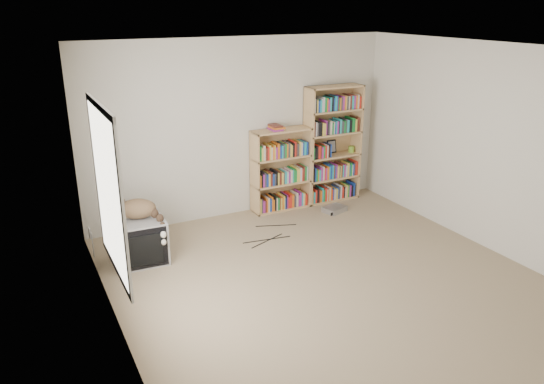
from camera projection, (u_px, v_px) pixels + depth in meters
name	position (u px, v px, depth m)	size (l,w,h in m)	color
floor	(336.00, 287.00, 5.76)	(4.50, 5.00, 0.01)	#9A8868
wall_back	(241.00, 128.00, 7.44)	(4.50, 0.02, 2.50)	silver
wall_left	(114.00, 216.00, 4.38)	(0.02, 5.00, 2.50)	silver
wall_right	(499.00, 151.00, 6.30)	(0.02, 5.00, 2.50)	silver
ceiling	(347.00, 50.00, 4.92)	(4.50, 5.00, 0.02)	white
window	(108.00, 192.00, 4.50)	(0.02, 1.22, 1.52)	white
crt_tv	(139.00, 240.00, 6.27)	(0.64, 0.59, 0.53)	#949496
cat	(141.00, 212.00, 6.17)	(0.59, 0.61, 0.52)	#3D2819
bookcase_tall	(332.00, 147.00, 8.07)	(0.88, 0.30, 1.77)	tan
bookcase_short	(280.00, 173.00, 7.80)	(0.88, 0.30, 1.21)	tan
book_stack	(276.00, 127.00, 7.52)	(0.18, 0.23, 0.08)	red
green_mug	(351.00, 149.00, 8.23)	(0.09, 0.09, 0.10)	#75AA30
framed_print	(331.00, 146.00, 8.17)	(0.15, 0.01, 0.21)	black
dvd_player	(335.00, 209.00, 7.83)	(0.33, 0.23, 0.08)	#A2A2A7
wall_outlet	(90.00, 233.00, 6.33)	(0.01, 0.08, 0.13)	silver
floor_cables	(257.00, 236.00, 7.00)	(1.20, 0.70, 0.01)	black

